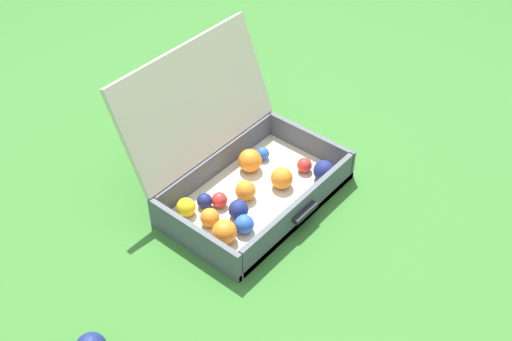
% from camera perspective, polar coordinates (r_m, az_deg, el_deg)
% --- Properties ---
extents(ground_plane, '(16.00, 16.00, 0.00)m').
position_cam_1_polar(ground_plane, '(2.15, 0.98, -3.13)').
color(ground_plane, '#336B28').
extents(open_suitcase, '(0.61, 0.55, 0.47)m').
position_cam_1_polar(open_suitcase, '(2.13, -1.45, 0.03)').
color(open_suitcase, beige).
rests_on(open_suitcase, ground).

